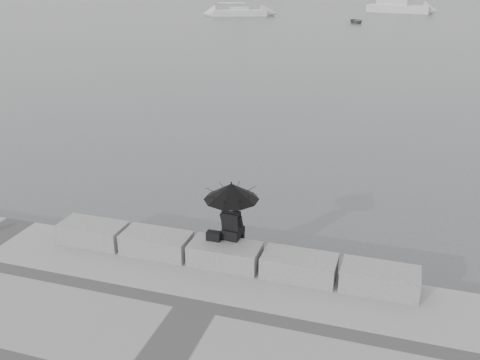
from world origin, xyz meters
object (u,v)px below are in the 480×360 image
(motor_cruiser, at_px, (399,6))
(sailboat_left, at_px, (239,12))
(dinghy, at_px, (356,21))
(seated_person, at_px, (231,197))

(motor_cruiser, bearing_deg, sailboat_left, -137.32)
(motor_cruiser, bearing_deg, dinghy, -92.05)
(sailboat_left, xyz_separation_m, dinghy, (17.09, -5.00, -0.28))
(sailboat_left, bearing_deg, dinghy, -37.89)
(seated_person, distance_m, motor_cruiser, 78.56)
(seated_person, bearing_deg, sailboat_left, 112.20)
(sailboat_left, xyz_separation_m, motor_cruiser, (21.50, 12.83, 0.37))
(sailboat_left, distance_m, motor_cruiser, 25.04)
(sailboat_left, relative_size, motor_cruiser, 1.32)
(dinghy, bearing_deg, motor_cruiser, 48.02)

